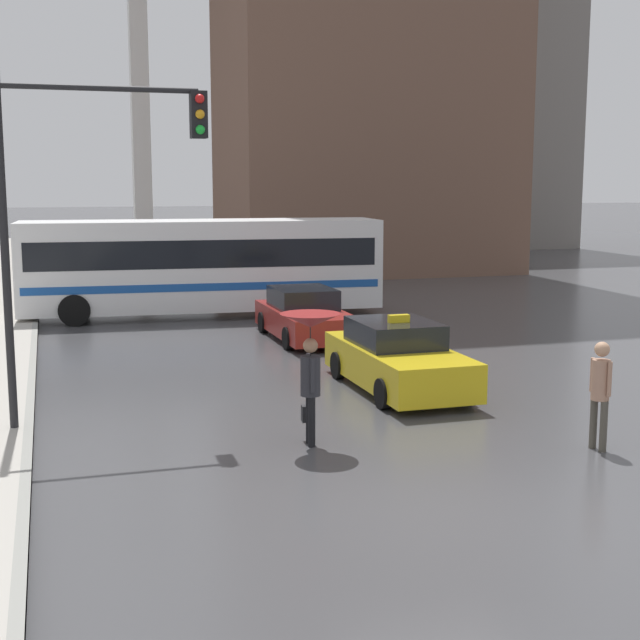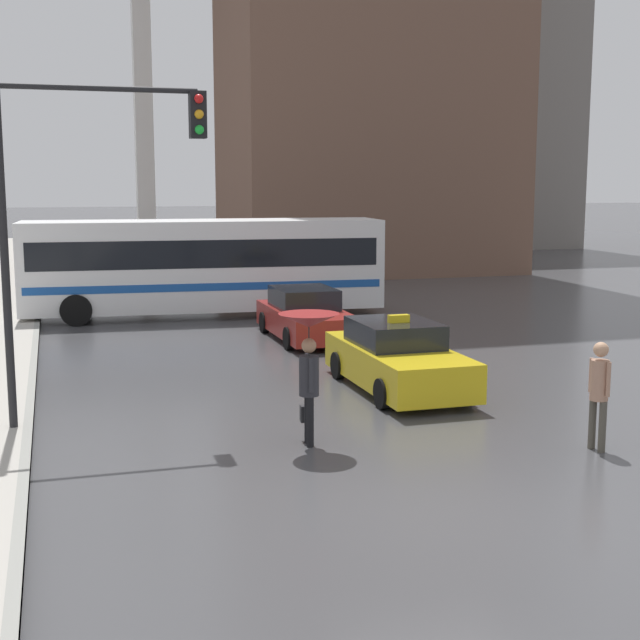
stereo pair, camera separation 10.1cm
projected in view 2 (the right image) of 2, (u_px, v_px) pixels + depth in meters
name	position (u px, v px, depth m)	size (l,w,h in m)	color
ground_plane	(441.00, 510.00, 11.84)	(300.00, 300.00, 0.00)	#424244
taxi	(397.00, 358.00, 18.59)	(1.91, 4.49, 1.60)	gold
sedan_red	(306.00, 316.00, 24.62)	(1.91, 4.49, 1.41)	maroon
city_bus	(204.00, 263.00, 28.70)	(11.55, 3.33, 3.10)	silver
pedestrian_with_umbrella	(309.00, 342.00, 14.51)	(1.00, 1.00, 2.20)	black
pedestrian_man	(599.00, 387.00, 14.31)	(0.34, 0.45, 1.79)	#4C473D
traffic_light	(83.00, 186.00, 15.02)	(3.49, 0.38, 6.16)	black
building_tower_far	(473.00, 44.00, 58.73)	(11.90, 9.50, 26.65)	gray
monument_cross	(141.00, 19.00, 44.78)	(9.62, 0.90, 21.85)	white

